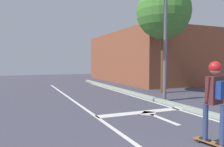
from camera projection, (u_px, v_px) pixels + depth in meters
lane_line_center at (94, 115)px, 7.22m from camera, size 0.12×20.00×0.01m
lane_line_curbside at (171, 107)px, 8.45m from camera, size 0.12×20.00×0.01m
stop_bar at (141, 112)px, 7.61m from camera, size 3.26×0.40×0.01m
lane_arrow_stem at (164, 119)px, 6.69m from camera, size 0.16×1.40×0.01m
lane_arrow_head at (149, 113)px, 7.47m from camera, size 0.71×0.71×0.01m
curb_strip at (176, 105)px, 8.54m from camera, size 0.24×24.00×0.14m
skateboard at (213, 143)px, 4.55m from camera, size 0.33×0.88×0.08m
skater at (215, 91)px, 4.48m from camera, size 0.46×0.63×1.69m
traffic_signal_mast at (141, 6)px, 9.11m from camera, size 5.52×0.34×5.89m
roadside_tree at (164, 12)px, 12.12m from camera, size 3.00×3.00×6.00m
building_block at (157, 58)px, 20.97m from camera, size 9.40×11.93×4.28m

